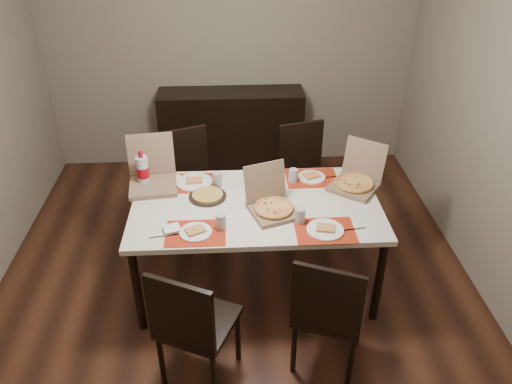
% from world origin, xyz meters
% --- Properties ---
extents(ground, '(3.80, 4.00, 0.02)m').
position_xyz_m(ground, '(0.00, 0.00, -0.01)').
color(ground, '#432214').
rests_on(ground, ground).
extents(room_walls, '(3.84, 4.02, 2.62)m').
position_xyz_m(room_walls, '(0.00, 0.43, 1.73)').
color(room_walls, gray).
rests_on(room_walls, ground).
extents(sideboard, '(1.50, 0.40, 0.90)m').
position_xyz_m(sideboard, '(0.00, 1.78, 0.45)').
color(sideboard, black).
rests_on(sideboard, ground).
extents(dining_table, '(1.80, 1.00, 0.75)m').
position_xyz_m(dining_table, '(0.16, -0.08, 0.68)').
color(dining_table, beige).
rests_on(dining_table, ground).
extents(chair_near_left, '(0.56, 0.56, 0.93)m').
position_xyz_m(chair_near_left, '(-0.27, -0.99, 0.51)').
color(chair_near_left, black).
rests_on(chair_near_left, ground).
extents(chair_near_right, '(0.55, 0.55, 0.93)m').
position_xyz_m(chair_near_right, '(0.56, -0.93, 0.51)').
color(chair_near_right, black).
rests_on(chair_near_right, ground).
extents(chair_far_left, '(0.54, 0.54, 0.93)m').
position_xyz_m(chair_far_left, '(-0.39, 0.73, 0.51)').
color(chair_far_left, black).
rests_on(chair_far_left, ground).
extents(chair_far_right, '(0.51, 0.51, 0.93)m').
position_xyz_m(chair_far_right, '(0.65, 0.80, 0.51)').
color(chair_far_right, black).
rests_on(chair_far_right, ground).
extents(setting_near_left, '(0.51, 0.30, 0.11)m').
position_xyz_m(setting_near_left, '(-0.24, -0.40, 0.77)').
color(setting_near_left, '#B0220B').
rests_on(setting_near_left, dining_table).
extents(setting_near_right, '(0.48, 0.30, 0.11)m').
position_xyz_m(setting_near_right, '(0.56, -0.41, 0.77)').
color(setting_near_right, '#B0220B').
rests_on(setting_near_right, dining_table).
extents(setting_far_left, '(0.48, 0.30, 0.11)m').
position_xyz_m(setting_far_left, '(-0.28, 0.23, 0.77)').
color(setting_far_left, '#B0220B').
rests_on(setting_far_left, dining_table).
extents(setting_far_right, '(0.44, 0.30, 0.11)m').
position_xyz_m(setting_far_right, '(0.57, 0.24, 0.77)').
color(setting_far_right, '#B0220B').
rests_on(setting_far_right, dining_table).
extents(napkin_loose, '(0.14, 0.15, 0.02)m').
position_xyz_m(napkin_loose, '(0.27, -0.16, 0.76)').
color(napkin_loose, white).
rests_on(napkin_loose, dining_table).
extents(pizza_box_center, '(0.41, 0.43, 0.31)m').
position_xyz_m(pizza_box_center, '(0.27, -0.18, 0.80)').
color(pizza_box_center, brown).
rests_on(pizza_box_center, dining_table).
extents(pizza_box_right, '(0.48, 0.49, 0.33)m').
position_xyz_m(pizza_box_right, '(0.93, 0.12, 0.80)').
color(pizza_box_right, brown).
rests_on(pizza_box_right, dining_table).
extents(pizza_box_left, '(0.40, 0.43, 0.36)m').
position_xyz_m(pizza_box_left, '(-0.62, 0.23, 0.81)').
color(pizza_box_left, brown).
rests_on(pizza_box_left, dining_table).
extents(faina_plate, '(0.28, 0.28, 0.03)m').
position_xyz_m(faina_plate, '(-0.19, 0.02, 0.76)').
color(faina_plate, black).
rests_on(faina_plate, dining_table).
extents(dip_bowl, '(0.15, 0.15, 0.03)m').
position_xyz_m(dip_bowl, '(0.20, 0.05, 0.77)').
color(dip_bowl, white).
rests_on(dip_bowl, dining_table).
extents(soda_bottle, '(0.10, 0.10, 0.29)m').
position_xyz_m(soda_bottle, '(-0.68, 0.23, 0.87)').
color(soda_bottle, silver).
rests_on(soda_bottle, dining_table).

